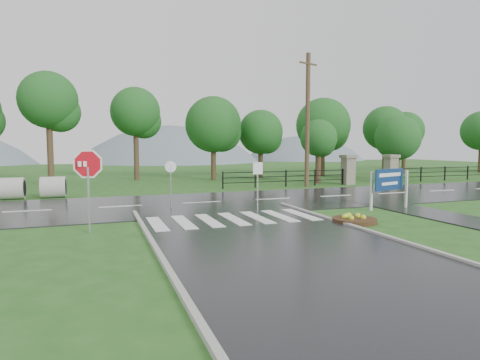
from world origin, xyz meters
name	(u,v)px	position (x,y,z in m)	size (l,w,h in m)	color
ground	(291,251)	(0.00, 0.00, 0.00)	(120.00, 120.00, 0.00)	#25571D
main_road	(202,203)	(0.00, 10.00, 0.00)	(90.00, 8.00, 0.04)	black
walkway	(421,212)	(8.50, 4.00, 0.00)	(2.20, 11.00, 0.04)	#27272A
crosswalk	(233,219)	(0.00, 5.00, 0.06)	(6.50, 2.80, 0.02)	silver
curb_left	(205,335)	(-3.55, -4.00, 0.00)	(0.15, 24.00, 0.12)	#A3A39B
pillar_west	(348,169)	(13.00, 16.00, 1.18)	(1.00, 1.00, 2.24)	gray
pillar_east	(391,168)	(17.00, 16.00, 1.18)	(1.00, 1.00, 2.24)	gray
fence_west	(286,177)	(7.75, 16.00, 0.72)	(9.58, 0.08, 1.20)	black
hills	(147,245)	(3.49, 65.00, -15.54)	(102.00, 48.00, 48.00)	slate
treeline	(172,180)	(1.00, 24.00, 0.00)	(83.20, 5.20, 10.00)	#18501C
stop_sign	(88,172)	(-5.33, 4.44, 2.07)	(1.29, 0.38, 3.01)	#939399
estate_billboard	(389,182)	(7.63, 5.09, 1.30)	(2.09, 0.69, 1.88)	silver
flower_bed	(354,219)	(4.23, 2.97, 0.12)	(1.67, 1.67, 0.33)	#332111
reg_sign_small	(258,175)	(2.28, 8.01, 1.52)	(0.48, 0.09, 2.15)	#939399
reg_sign_round	(171,179)	(-1.84, 8.57, 1.42)	(0.52, 0.12, 2.24)	#939399
utility_pole_east	(307,120)	(9.15, 15.50, 4.78)	(1.62, 0.62, 9.41)	#473523
entrance_tree_left	(319,138)	(11.27, 17.50, 3.50)	(2.86, 2.86, 4.98)	#3D2B1C
entrance_tree_right	(398,138)	(18.87, 17.50, 3.58)	(3.78, 3.78, 5.50)	#3D2B1C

